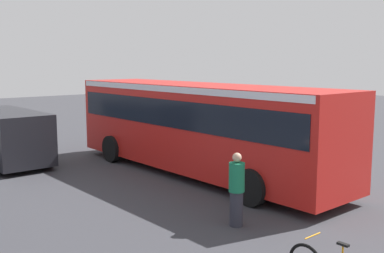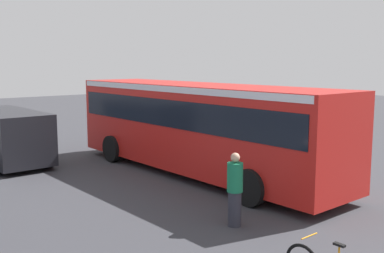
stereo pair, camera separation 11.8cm
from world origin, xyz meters
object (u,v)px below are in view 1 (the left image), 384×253
at_px(parked_van, 7,134).
at_px(traffic_sign, 294,113).
at_px(pedestrian, 237,190).
at_px(city_bus, 198,121).

distance_m(parked_van, traffic_sign, 11.25).
distance_m(pedestrian, traffic_sign, 8.26).
bearing_deg(city_bus, pedestrian, 149.14).
bearing_deg(parked_van, city_bus, -142.76).
distance_m(city_bus, pedestrian, 5.33).
bearing_deg(pedestrian, traffic_sign, -61.96).
relative_size(pedestrian, traffic_sign, 0.64).
relative_size(city_bus, traffic_sign, 4.12).
relative_size(city_bus, pedestrian, 6.44).
xyz_separation_m(parked_van, traffic_sign, (-6.60, -9.08, 0.71)).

